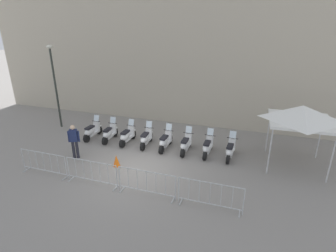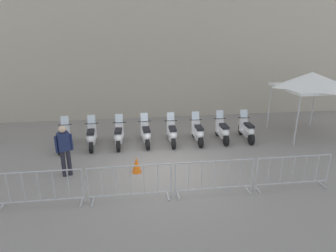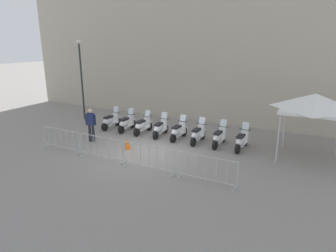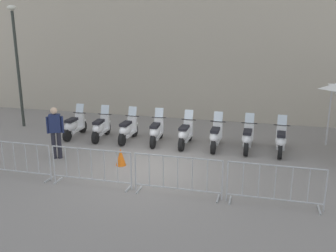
# 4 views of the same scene
# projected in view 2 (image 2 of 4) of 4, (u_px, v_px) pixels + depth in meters

# --- Properties ---
(ground_plane) EXTENTS (120.00, 120.00, 0.00)m
(ground_plane) POSITION_uv_depth(u_px,v_px,m) (166.00, 170.00, 9.55)
(ground_plane) COLOR gray
(motorcycle_0) EXTENTS (0.56, 1.72, 1.24)m
(motorcycle_0) POSITION_uv_depth(u_px,v_px,m) (63.00, 139.00, 11.12)
(motorcycle_0) COLOR black
(motorcycle_0) RESTS_ON ground
(motorcycle_1) EXTENTS (0.56, 1.72, 1.24)m
(motorcycle_1) POSITION_uv_depth(u_px,v_px,m) (92.00, 137.00, 11.28)
(motorcycle_1) COLOR black
(motorcycle_1) RESTS_ON ground
(motorcycle_2) EXTENTS (0.56, 1.72, 1.24)m
(motorcycle_2) POSITION_uv_depth(u_px,v_px,m) (119.00, 136.00, 11.41)
(motorcycle_2) COLOR black
(motorcycle_2) RESTS_ON ground
(motorcycle_3) EXTENTS (0.56, 1.72, 1.24)m
(motorcycle_3) POSITION_uv_depth(u_px,v_px,m) (146.00, 135.00, 11.57)
(motorcycle_3) COLOR black
(motorcycle_3) RESTS_ON ground
(motorcycle_4) EXTENTS (0.56, 1.72, 1.24)m
(motorcycle_4) POSITION_uv_depth(u_px,v_px,m) (172.00, 134.00, 11.68)
(motorcycle_4) COLOR black
(motorcycle_4) RESTS_ON ground
(motorcycle_5) EXTENTS (0.56, 1.72, 1.24)m
(motorcycle_5) POSITION_uv_depth(u_px,v_px,m) (198.00, 133.00, 11.79)
(motorcycle_5) COLOR black
(motorcycle_5) RESTS_ON ground
(motorcycle_6) EXTENTS (0.56, 1.72, 1.24)m
(motorcycle_6) POSITION_uv_depth(u_px,v_px,m) (223.00, 131.00, 11.98)
(motorcycle_6) COLOR black
(motorcycle_6) RESTS_ON ground
(motorcycle_7) EXTENTS (0.56, 1.73, 1.24)m
(motorcycle_7) POSITION_uv_depth(u_px,v_px,m) (247.00, 130.00, 12.10)
(motorcycle_7) COLOR black
(motorcycle_7) RESTS_ON ground
(barrier_segment_0) EXTENTS (2.33, 0.46, 1.07)m
(barrier_segment_0) POSITION_uv_depth(u_px,v_px,m) (39.00, 189.00, 7.35)
(barrier_segment_0) COLOR #B2B5B7
(barrier_segment_0) RESTS_ON ground
(barrier_segment_1) EXTENTS (2.33, 0.46, 1.07)m
(barrier_segment_1) POSITION_uv_depth(u_px,v_px,m) (130.00, 183.00, 7.65)
(barrier_segment_1) COLOR #B2B5B7
(barrier_segment_1) RESTS_ON ground
(barrier_segment_2) EXTENTS (2.33, 0.46, 1.07)m
(barrier_segment_2) POSITION_uv_depth(u_px,v_px,m) (215.00, 178.00, 7.94)
(barrier_segment_2) COLOR #B2B5B7
(barrier_segment_2) RESTS_ON ground
(barrier_segment_3) EXTENTS (2.33, 0.46, 1.07)m
(barrier_segment_3) POSITION_uv_depth(u_px,v_px,m) (293.00, 172.00, 8.24)
(barrier_segment_3) COLOR #B2B5B7
(barrier_segment_3) RESTS_ON ground
(officer_near_row_end) EXTENTS (0.51, 0.34, 1.73)m
(officer_near_row_end) POSITION_uv_depth(u_px,v_px,m) (64.00, 148.00, 8.86)
(officer_near_row_end) COLOR #23232D
(officer_near_row_end) RESTS_ON ground
(canopy_tent) EXTENTS (2.60, 2.60, 2.91)m
(canopy_tent) POSITION_uv_depth(u_px,v_px,m) (311.00, 81.00, 12.08)
(canopy_tent) COLOR silver
(canopy_tent) RESTS_ON ground
(traffic_cone) EXTENTS (0.32, 0.32, 0.55)m
(traffic_cone) POSITION_uv_depth(u_px,v_px,m) (137.00, 165.00, 9.29)
(traffic_cone) COLOR orange
(traffic_cone) RESTS_ON ground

